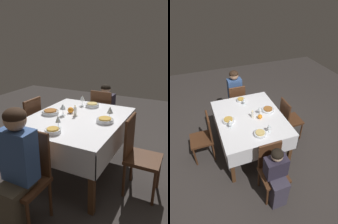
{
  "view_description": "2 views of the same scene",
  "coord_description": "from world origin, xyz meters",
  "views": [
    {
      "loc": [
        2.25,
        1.23,
        1.72
      ],
      "look_at": [
        -0.03,
        0.08,
        0.83
      ],
      "focal_mm": 35.0,
      "sensor_mm": 36.0,
      "label": 1
    },
    {
      "loc": [
        -2.26,
        0.74,
        2.65
      ],
      "look_at": [
        -0.08,
        -0.05,
        0.9
      ],
      "focal_mm": 28.0,
      "sensor_mm": 36.0,
      "label": 2
    }
  ],
  "objects": [
    {
      "name": "ground_plane",
      "position": [
        0.0,
        0.0,
        0.0
      ],
      "size": [
        8.0,
        8.0,
        0.0
      ],
      "primitive_type": "plane",
      "color": "#332D2B"
    },
    {
      "name": "bowl_north",
      "position": [
        0.0,
        0.38,
        0.78
      ],
      "size": [
        0.2,
        0.2,
        0.06
      ],
      "color": "silver",
      "rests_on": "dining_table"
    },
    {
      "name": "wine_glass_east",
      "position": [
        0.39,
        -0.02,
        0.86
      ],
      "size": [
        0.07,
        0.07,
        0.15
      ],
      "color": "white",
      "rests_on": "dining_table"
    },
    {
      "name": "wine_glass_west",
      "position": [
        -0.46,
        -0.16,
        0.87
      ],
      "size": [
        0.07,
        0.07,
        0.15
      ],
      "color": "white",
      "rests_on": "dining_table"
    },
    {
      "name": "bowl_west",
      "position": [
        -0.48,
        -0.01,
        0.78
      ],
      "size": [
        0.2,
        0.2,
        0.06
      ],
      "color": "silver",
      "rests_on": "dining_table"
    },
    {
      "name": "wine_glass_north",
      "position": [
        -0.16,
        0.38,
        0.86
      ],
      "size": [
        0.08,
        0.08,
        0.15
      ],
      "color": "white",
      "rests_on": "dining_table"
    },
    {
      "name": "person_adult_denim",
      "position": [
        1.08,
        -0.01,
        0.67
      ],
      "size": [
        0.34,
        0.3,
        1.18
      ],
      "rotation": [
        0.0,
        0.0,
        1.57
      ],
      "color": "#4C4233",
      "rests_on": "ground_plane"
    },
    {
      "name": "bowl_south",
      "position": [
        0.05,
        -0.37,
        0.78
      ],
      "size": [
        0.22,
        0.22,
        0.06
      ],
      "color": "silver",
      "rests_on": "dining_table"
    },
    {
      "name": "person_child_dark",
      "position": [
        -1.09,
        -0.02,
        0.54
      ],
      "size": [
        0.33,
        0.3,
        0.98
      ],
      "rotation": [
        0.0,
        0.0,
        -1.57
      ],
      "color": "#383342",
      "rests_on": "ground_plane"
    },
    {
      "name": "chair_north",
      "position": [
        0.07,
        0.8,
        0.5
      ],
      "size": [
        0.38,
        0.38,
        0.91
      ],
      "rotation": [
        0.0,
        0.0,
        3.14
      ],
      "color": "#472816",
      "rests_on": "ground_plane"
    },
    {
      "name": "wine_glass_south",
      "position": [
        0.01,
        -0.19,
        0.87
      ],
      "size": [
        0.08,
        0.08,
        0.15
      ],
      "color": "white",
      "rests_on": "dining_table"
    },
    {
      "name": "bowl_east",
      "position": [
        0.53,
        0.0,
        0.78
      ],
      "size": [
        0.17,
        0.17,
        0.06
      ],
      "color": "silver",
      "rests_on": "dining_table"
    },
    {
      "name": "orange_fruit",
      "position": [
        -0.11,
        -0.15,
        0.8
      ],
      "size": [
        0.08,
        0.08,
        0.08
      ],
      "primitive_type": "sphere",
      "color": "orange",
      "rests_on": "dining_table"
    },
    {
      "name": "chair_south",
      "position": [
        -0.0,
        -0.8,
        0.5
      ],
      "size": [
        0.38,
        0.38,
        0.91
      ],
      "color": "#472816",
      "rests_on": "ground_plane"
    },
    {
      "name": "chair_west",
      "position": [
        -0.93,
        -0.02,
        0.5
      ],
      "size": [
        0.38,
        0.38,
        0.91
      ],
      "rotation": [
        0.0,
        0.0,
        -1.57
      ],
      "color": "#472816",
      "rests_on": "ground_plane"
    },
    {
      "name": "candle_centerpiece",
      "position": [
        -0.03,
        -0.04,
        0.81
      ],
      "size": [
        0.07,
        0.07,
        0.15
      ],
      "color": "beige",
      "rests_on": "dining_table"
    },
    {
      "name": "chair_east",
      "position": [
        0.93,
        -0.01,
        0.5
      ],
      "size": [
        0.38,
        0.38,
        0.91
      ],
      "rotation": [
        0.0,
        0.0,
        1.57
      ],
      "color": "#472816",
      "rests_on": "ground_plane"
    },
    {
      "name": "dining_table",
      "position": [
        0.0,
        0.0,
        0.67
      ],
      "size": [
        1.39,
        1.14,
        0.76
      ],
      "color": "silver",
      "rests_on": "ground_plane"
    }
  ]
}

